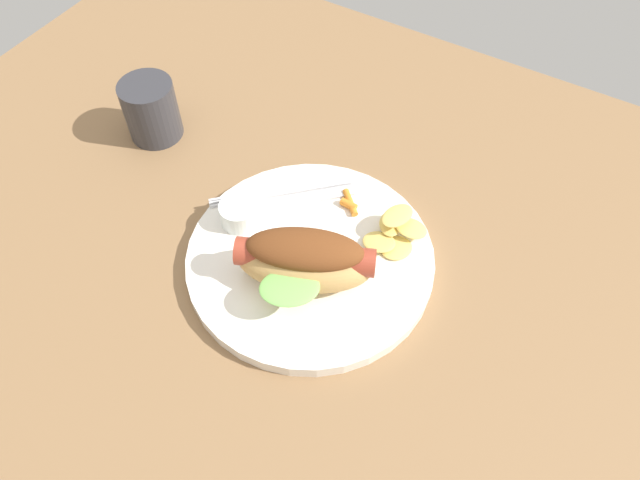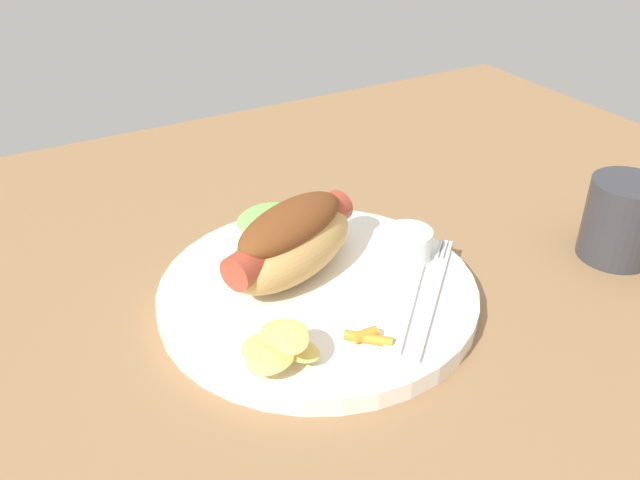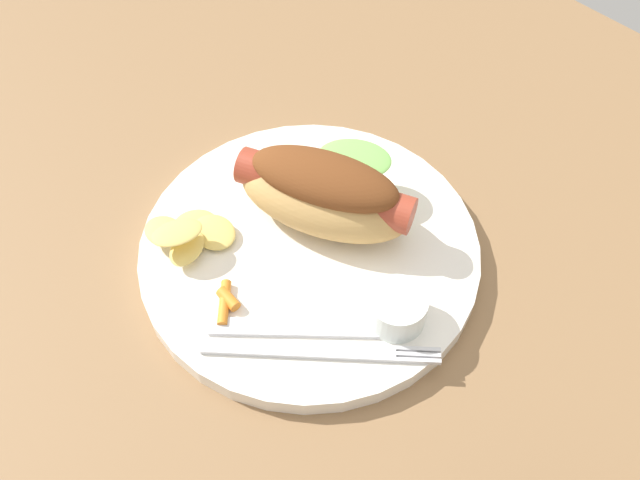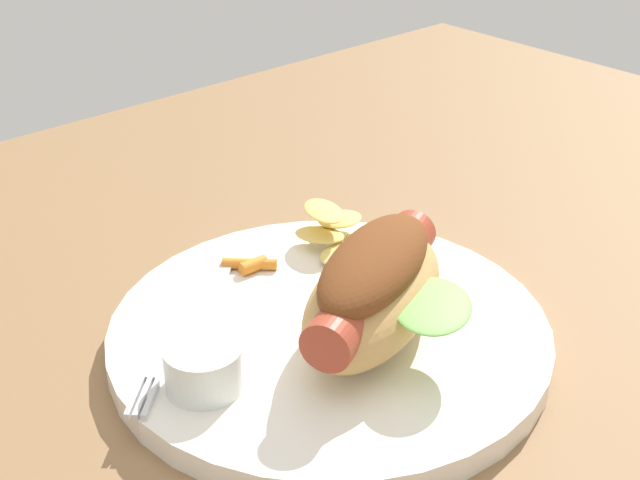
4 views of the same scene
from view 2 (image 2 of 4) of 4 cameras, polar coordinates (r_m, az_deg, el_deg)
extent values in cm
cube|color=olive|center=(58.63, -1.65, -6.28)|extent=(120.00, 90.00, 1.80)
cylinder|color=white|center=(58.46, -0.32, -4.31)|extent=(27.16, 27.16, 1.60)
ellipsoid|color=tan|center=(57.84, -2.42, -0.57)|extent=(15.59, 11.84, 5.44)
cylinder|color=#A33D28|center=(57.34, -2.44, 0.24)|extent=(14.24, 8.52, 2.96)
ellipsoid|color=brown|center=(56.66, -2.47, 1.39)|extent=(12.98, 9.45, 3.10)
ellipsoid|color=#7FC65B|center=(60.13, -4.72, 1.90)|extent=(7.45, 7.05, 0.73)
cylinder|color=white|center=(61.62, 7.20, -0.16)|extent=(4.36, 4.36, 2.64)
cube|color=silver|center=(55.90, 9.06, -5.41)|extent=(10.97, 10.43, 0.40)
cube|color=silver|center=(62.94, 10.75, -0.97)|extent=(2.54, 2.41, 0.40)
cube|color=silver|center=(62.97, 10.35, -0.90)|extent=(2.54, 2.41, 0.40)
cube|color=silver|center=(63.01, 9.95, -0.84)|extent=(2.54, 2.41, 0.40)
cube|color=silver|center=(56.10, 7.24, -5.12)|extent=(10.40, 10.38, 0.36)
ellipsoid|color=#E4C663|center=(51.10, -4.91, -9.11)|extent=(4.40, 4.63, 0.50)
ellipsoid|color=#E4C663|center=(51.80, -3.21, -7.82)|extent=(4.01, 3.54, 1.04)
ellipsoid|color=#E4C663|center=(49.77, -1.89, -9.17)|extent=(3.81, 4.34, 0.60)
ellipsoid|color=#E4C663|center=(48.55, -4.15, -10.05)|extent=(3.82, 3.05, 0.78)
ellipsoid|color=#E4C663|center=(48.38, -2.42, -8.11)|extent=(3.81, 4.63, 0.68)
cylinder|color=orange|center=(51.75, 4.11, -8.26)|extent=(3.20, 3.14, 0.76)
cylinder|color=orange|center=(51.96, 3.85, -7.95)|extent=(1.97, 1.04, 0.91)
cylinder|color=#333338|center=(68.56, 24.02, 1.56)|extent=(6.80, 6.80, 7.77)
camera|label=1|loc=(0.76, -36.96, 42.84)|focal=34.14mm
camera|label=3|loc=(0.53, 49.54, 36.32)|focal=39.81mm
camera|label=4|loc=(0.91, 7.11, 29.61)|focal=49.26mm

